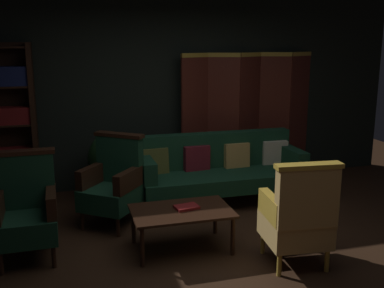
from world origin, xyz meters
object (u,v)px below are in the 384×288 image
Objects in this scene: armchair_wing_left at (26,210)px; velvet_couch at (219,168)px; coffee_table at (182,214)px; book_red_leather at (187,207)px; armchair_wing_right at (113,183)px; folding_screen at (249,115)px; armchair_gilt_accent at (298,216)px; potted_plant at (113,162)px.

velvet_couch is at bearing 23.77° from armchair_wing_left.
book_red_leather is (0.06, 0.03, 0.06)m from coffee_table.
book_red_leather is (0.65, -0.82, -0.06)m from armchair_wing_right.
folding_screen is 2.52m from armchair_wing_right.
armchair_wing_left is at bearing 160.57° from armchair_gilt_accent.
armchair_gilt_accent is (0.13, -1.88, 0.03)m from velvet_couch.
armchair_wing_right is at bearing 128.39° from book_red_leather.
velvet_couch is (-0.74, -0.81, -0.53)m from folding_screen.
book_red_leather reaches higher than coffee_table.
folding_screen is 2.58m from book_red_leather.
armchair_gilt_accent is 2.58m from armchair_wing_left.
velvet_couch is 2.04× the size of armchair_gilt_accent.
coffee_table is at bearing -127.29° from folding_screen.
coffee_table is at bearing -72.61° from potted_plant.
velvet_couch reaches higher than book_red_leather.
armchair_wing_right is (-2.15, -1.21, -0.50)m from folding_screen.
folding_screen reaches higher than armchair_gilt_accent.
book_red_leather is (-0.89, 0.66, -0.06)m from armchair_gilt_accent.
armchair_wing_left is 1.09m from armchair_wing_right.
coffee_table is at bearing -8.71° from armchair_wing_left.
armchair_gilt_accent reaches higher than coffee_table.
book_red_leather is (1.54, -0.20, -0.06)m from armchair_wing_left.
armchair_wing_right is at bearing 124.91° from coffee_table.
velvet_couch is 9.05× the size of book_red_leather.
velvet_couch is 2.04× the size of armchair_wing_left.
folding_screen is 3.59m from armchair_wing_left.
potted_plant is at bearing 54.99° from armchair_wing_left.
potted_plant reaches higher than velvet_couch.
velvet_couch is at bearing -15.82° from potted_plant.
armchair_wing_left is at bearing -149.08° from folding_screen.
folding_screen reaches higher than book_red_leather.
book_red_leather is at bearing -51.61° from armchair_wing_right.
potted_plant is at bearing 109.57° from book_red_leather.
folding_screen is 2.65m from coffee_table.
armchair_gilt_accent is at bearing -33.56° from coffee_table.
potted_plant is at bearing -168.23° from folding_screen.
velvet_couch is at bearing 57.90° from book_red_leather.
folding_screen is 2.80m from armchair_gilt_accent.
armchair_gilt_accent reaches higher than potted_plant.
coffee_table is 0.96× the size of armchair_gilt_accent.
armchair_wing_right is 1.12× the size of potted_plant.
potted_plant reaches higher than coffee_table.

